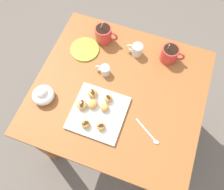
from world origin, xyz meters
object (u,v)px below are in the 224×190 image
object	(u,v)px
cream_pitcher_white	(137,49)
beignet_0	(86,124)
coffee_mug_red_left	(104,34)
ice_cream_bowl	(43,95)
beignet_4	(101,126)
beignet_6	(93,93)
chocolate_sauce_pitcher	(105,70)
saucer_lime_left	(85,49)
beignet_3	(108,99)
beignet_5	(82,105)
pastry_plate_square	(98,113)
beignet_1	(93,104)
coffee_mug_red_right	(170,54)
beignet_2	(105,108)
dining_table	(118,100)

from	to	relation	value
cream_pitcher_white	beignet_0	bearing A→B (deg)	-101.74
coffee_mug_red_left	ice_cream_bowl	xyz separation A→B (m)	(-0.16, -0.46, -0.02)
beignet_4	beignet_6	distance (m)	0.18
chocolate_sauce_pitcher	saucer_lime_left	bearing A→B (deg)	147.72
coffee_mug_red_left	beignet_3	xyz separation A→B (m)	(0.16, -0.36, -0.02)
beignet_5	beignet_6	size ratio (longest dim) A/B	1.05
pastry_plate_square	beignet_3	world-z (taller)	beignet_3
coffee_mug_red_left	cream_pitcher_white	distance (m)	0.21
coffee_mug_red_left	beignet_1	size ratio (longest dim) A/B	2.77
cream_pitcher_white	beignet_1	bearing A→B (deg)	-105.58
beignet_4	cream_pitcher_white	bearing A→B (deg)	86.40
beignet_3	beignet_4	xyz separation A→B (m)	(0.02, -0.15, -0.00)
coffee_mug_red_right	chocolate_sauce_pitcher	world-z (taller)	coffee_mug_red_right
chocolate_sauce_pitcher	beignet_2	bearing A→B (deg)	-69.33
beignet_1	beignet_6	world-z (taller)	beignet_1
dining_table	beignet_2	world-z (taller)	beignet_2
pastry_plate_square	coffee_mug_red_left	distance (m)	0.47
beignet_1	beignet_4	world-z (taller)	beignet_1
beignet_1	cream_pitcher_white	bearing A→B (deg)	74.42
dining_table	saucer_lime_left	size ratio (longest dim) A/B	5.46
beignet_1	beignet_3	bearing A→B (deg)	41.58
dining_table	beignet_2	distance (m)	0.22
ice_cream_bowl	beignet_5	bearing A→B (deg)	4.27
dining_table	beignet_3	bearing A→B (deg)	-111.14
cream_pitcher_white	beignet_4	distance (m)	0.49
beignet_1	beignet_5	size ratio (longest dim) A/B	1.00
beignet_6	beignet_2	bearing A→B (deg)	-31.60
coffee_mug_red_right	beignet_0	world-z (taller)	coffee_mug_red_right
beignet_1	beignet_2	distance (m)	0.06
saucer_lime_left	beignet_5	size ratio (longest dim) A/B	3.02
ice_cream_bowl	beignet_6	distance (m)	0.26
cream_pitcher_white	beignet_3	xyz separation A→B (m)	(-0.05, -0.34, -0.01)
beignet_0	beignet_5	size ratio (longest dim) A/B	0.84
beignet_1	beignet_6	xyz separation A→B (m)	(-0.02, 0.06, -0.00)
beignet_3	dining_table	bearing A→B (deg)	68.86
ice_cream_bowl	beignet_1	world-z (taller)	ice_cream_bowl
dining_table	saucer_lime_left	world-z (taller)	saucer_lime_left
beignet_2	beignet_4	size ratio (longest dim) A/B	0.94
beignet_5	dining_table	bearing A→B (deg)	47.83
saucer_lime_left	beignet_2	distance (m)	0.40
beignet_0	beignet_1	xyz separation A→B (m)	(-0.00, 0.11, 0.00)
beignet_4	beignet_0	bearing A→B (deg)	-168.43
cream_pitcher_white	saucer_lime_left	world-z (taller)	cream_pitcher_white
pastry_plate_square	beignet_0	xyz separation A→B (m)	(-0.03, -0.08, 0.03)
pastry_plate_square	beignet_0	size ratio (longest dim) A/B	5.78
beignet_1	beignet_4	xyz separation A→B (m)	(0.08, -0.10, -0.00)
coffee_mug_red_left	beignet_5	bearing A→B (deg)	-83.55
coffee_mug_red_left	coffee_mug_red_right	xyz separation A→B (m)	(0.39, 0.00, -0.00)
chocolate_sauce_pitcher	coffee_mug_red_left	bearing A→B (deg)	111.92
saucer_lime_left	beignet_6	distance (m)	0.30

